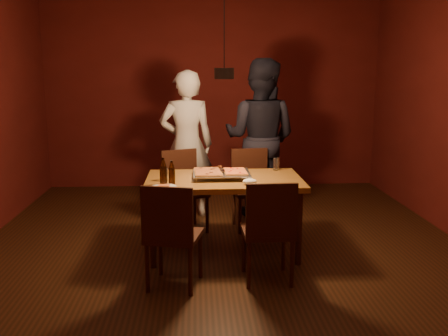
{
  "coord_description": "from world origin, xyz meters",
  "views": [
    {
      "loc": [
        -0.26,
        -4.6,
        1.8
      ],
      "look_at": [
        0.0,
        0.11,
        0.85
      ],
      "focal_mm": 40.0,
      "sensor_mm": 36.0,
      "label": 1
    }
  ],
  "objects": [
    {
      "name": "room_shell",
      "position": [
        0.0,
        0.0,
        1.4
      ],
      "size": [
        6.0,
        6.0,
        6.0
      ],
      "color": "#3B1F10",
      "rests_on": "ground"
    },
    {
      "name": "beer_bottle_b",
      "position": [
        -0.49,
        -0.13,
        0.86
      ],
      "size": [
        0.06,
        0.06,
        0.22
      ],
      "color": "black",
      "rests_on": "dining_table"
    },
    {
      "name": "pizza_cheese",
      "position": [
        0.12,
        0.16,
        0.81
      ],
      "size": [
        0.23,
        0.35,
        0.02
      ],
      "primitive_type": "cube",
      "rotation": [
        0.0,
        0.0,
        0.03
      ],
      "color": "gold",
      "rests_on": "pizza_tray"
    },
    {
      "name": "pizza_tray",
      "position": [
        -0.02,
        0.15,
        0.77
      ],
      "size": [
        0.57,
        0.47,
        0.05
      ],
      "primitive_type": "cube",
      "rotation": [
        0.0,
        0.0,
        0.04
      ],
      "color": "silver",
      "rests_on": "dining_table"
    },
    {
      "name": "dining_table",
      "position": [
        0.0,
        0.11,
        0.68
      ],
      "size": [
        1.5,
        0.9,
        0.75
      ],
      "color": "#976226",
      "rests_on": "floor"
    },
    {
      "name": "napkin",
      "position": [
        0.22,
        -0.17,
        0.78
      ],
      "size": [
        0.13,
        0.1,
        0.05
      ],
      "primitive_type": "ellipsoid",
      "color": "white",
      "rests_on": "dining_table"
    },
    {
      "name": "spatula",
      "position": [
        -0.01,
        0.18,
        0.81
      ],
      "size": [
        0.13,
        0.25,
        0.04
      ],
      "primitive_type": null,
      "rotation": [
        0.0,
        0.0,
        0.18
      ],
      "color": "silver",
      "rests_on": "pizza_tray"
    },
    {
      "name": "chair_near_right",
      "position": [
        0.34,
        -0.66,
        0.54
      ],
      "size": [
        0.43,
        0.43,
        0.49
      ],
      "rotation": [
        0.0,
        0.0,
        0.02
      ],
      "color": "#38190F",
      "rests_on": "floor"
    },
    {
      "name": "chair_far_left",
      "position": [
        -0.42,
        0.87,
        0.54
      ],
      "size": [
        0.55,
        0.55,
        0.49
      ],
      "rotation": [
        0.0,
        0.0,
        3.54
      ],
      "color": "#38190F",
      "rests_on": "floor"
    },
    {
      "name": "water_glass_left",
      "position": [
        -0.57,
        0.04,
        0.81
      ],
      "size": [
        0.07,
        0.07,
        0.11
      ],
      "primitive_type": "cylinder",
      "color": "silver",
      "rests_on": "dining_table"
    },
    {
      "name": "pizza_meat",
      "position": [
        -0.15,
        0.16,
        0.81
      ],
      "size": [
        0.28,
        0.42,
        0.02
      ],
      "primitive_type": "cube",
      "rotation": [
        0.0,
        0.0,
        0.04
      ],
      "color": "maroon",
      "rests_on": "pizza_tray"
    },
    {
      "name": "plate_slice",
      "position": [
        -0.55,
        -0.27,
        0.76
      ],
      "size": [
        0.22,
        0.22,
        0.03
      ],
      "color": "white",
      "rests_on": "dining_table"
    },
    {
      "name": "water_glass_right",
      "position": [
        0.57,
        0.47,
        0.81
      ],
      "size": [
        0.06,
        0.06,
        0.13
      ],
      "primitive_type": "cylinder",
      "color": "silver",
      "rests_on": "dining_table"
    },
    {
      "name": "chair_far_right",
      "position": [
        0.36,
        0.91,
        0.54
      ],
      "size": [
        0.46,
        0.46,
        0.49
      ],
      "rotation": [
        0.0,
        0.0,
        3.25
      ],
      "color": "#38190F",
      "rests_on": "floor"
    },
    {
      "name": "diner_white",
      "position": [
        -0.38,
        1.4,
        0.89
      ],
      "size": [
        0.68,
        0.47,
        1.78
      ],
      "primitive_type": "imported",
      "rotation": [
        0.0,
        0.0,
        3.21
      ],
      "color": "silver",
      "rests_on": "floor"
    },
    {
      "name": "pendant_lamp",
      "position": [
        0.0,
        0.0,
        1.76
      ],
      "size": [
        0.18,
        0.18,
        1.1
      ],
      "color": "black",
      "rests_on": "ceiling"
    },
    {
      "name": "chair_near_left",
      "position": [
        -0.47,
        -0.72,
        0.54
      ],
      "size": [
        0.51,
        0.51,
        0.49
      ],
      "rotation": [
        0.0,
        0.0,
        -0.24
      ],
      "color": "#38190F",
      "rests_on": "floor"
    },
    {
      "name": "beer_bottle_a",
      "position": [
        -0.56,
        -0.14,
        0.88
      ],
      "size": [
        0.07,
        0.07,
        0.25
      ],
      "color": "black",
      "rests_on": "dining_table"
    },
    {
      "name": "diner_dark",
      "position": [
        0.52,
        1.41,
        0.96
      ],
      "size": [
        1.15,
        1.05,
        1.92
      ],
      "primitive_type": "imported",
      "rotation": [
        0.0,
        0.0,
        2.71
      ],
      "color": "black",
      "rests_on": "floor"
    }
  ]
}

